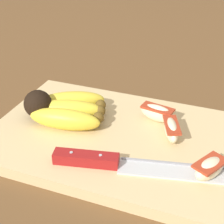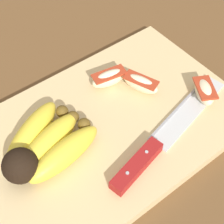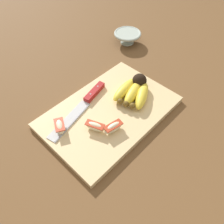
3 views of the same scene
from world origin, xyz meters
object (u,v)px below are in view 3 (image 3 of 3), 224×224
(chefs_knife, at_px, (86,101))
(apple_wedge_far, at_px, (95,126))
(apple_wedge_near, at_px, (113,127))
(ceramic_bowl, at_px, (127,37))
(apple_wedge_middle, at_px, (60,126))
(banana_bunch, at_px, (134,90))

(chefs_knife, xyz_separation_m, apple_wedge_far, (-0.06, -0.10, 0.01))
(apple_wedge_near, bearing_deg, ceramic_bowl, 36.36)
(apple_wedge_far, bearing_deg, apple_wedge_middle, 133.09)
(apple_wedge_near, bearing_deg, chefs_knife, 81.25)
(apple_wedge_near, distance_m, apple_wedge_far, 0.06)
(apple_wedge_far, bearing_deg, banana_bunch, 3.29)
(banana_bunch, relative_size, apple_wedge_middle, 2.43)
(chefs_knife, height_order, ceramic_bowl, ceramic_bowl)
(chefs_knife, distance_m, apple_wedge_far, 0.12)
(banana_bunch, distance_m, chefs_knife, 0.17)
(apple_wedge_middle, relative_size, apple_wedge_far, 0.93)
(banana_bunch, relative_size, apple_wedge_far, 2.25)
(apple_wedge_middle, bearing_deg, chefs_knife, 11.09)
(apple_wedge_middle, distance_m, ceramic_bowl, 0.56)
(apple_wedge_near, relative_size, apple_wedge_far, 0.99)
(banana_bunch, distance_m, apple_wedge_middle, 0.28)
(apple_wedge_far, height_order, ceramic_bowl, same)
(chefs_knife, relative_size, apple_wedge_far, 4.14)
(apple_wedge_near, relative_size, apple_wedge_middle, 1.07)
(apple_wedge_far, bearing_deg, ceramic_bowl, 30.27)
(banana_bunch, distance_m, apple_wedge_near, 0.17)
(apple_wedge_middle, bearing_deg, apple_wedge_far, -46.91)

